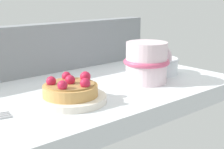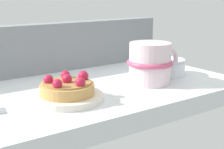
# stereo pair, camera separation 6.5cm
# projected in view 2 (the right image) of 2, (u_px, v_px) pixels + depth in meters

# --- Properties ---
(ground_plane) EXTENTS (0.68, 0.36, 0.04)m
(ground_plane) POSITION_uv_depth(u_px,v_px,m) (74.00, 97.00, 0.68)
(ground_plane) COLOR silver
(window_rail_back) EXTENTS (0.67, 0.04, 0.12)m
(window_rail_back) POSITION_uv_depth(u_px,v_px,m) (40.00, 49.00, 0.79)
(window_rail_back) COLOR gray
(window_rail_back) RESTS_ON ground_plane
(dessert_plate) EXTENTS (0.13, 0.13, 0.01)m
(dessert_plate) POSITION_uv_depth(u_px,v_px,m) (68.00, 98.00, 0.60)
(dessert_plate) COLOR silver
(dessert_plate) RESTS_ON ground_plane
(raspberry_tart) EXTENTS (0.10, 0.10, 0.04)m
(raspberry_tart) POSITION_uv_depth(u_px,v_px,m) (67.00, 87.00, 0.60)
(raspberry_tart) COLOR tan
(raspberry_tart) RESTS_ON dessert_plate
(coffee_mug) EXTENTS (0.13, 0.10, 0.09)m
(coffee_mug) POSITION_uv_depth(u_px,v_px,m) (151.00, 63.00, 0.70)
(coffee_mug) COLOR silver
(coffee_mug) RESTS_ON ground_plane
(sugar_bowl) EXTENTS (0.08, 0.08, 0.04)m
(sugar_bowl) POSITION_uv_depth(u_px,v_px,m) (168.00, 66.00, 0.78)
(sugar_bowl) COLOR silver
(sugar_bowl) RESTS_ON ground_plane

